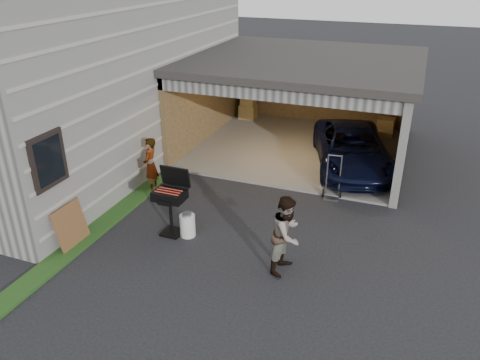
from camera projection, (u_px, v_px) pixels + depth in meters
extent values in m
plane|color=black|center=(186.00, 251.00, 9.82)|extent=(80.00, 80.00, 0.00)
cube|color=#474744|center=(62.00, 62.00, 13.94)|extent=(7.00, 11.00, 5.50)
cube|color=#193814|center=(67.00, 253.00, 9.69)|extent=(0.50, 8.00, 0.06)
cube|color=#605E59|center=(299.00, 148.00, 15.03)|extent=(6.50, 6.00, 0.06)
cube|color=#43321F|center=(321.00, 86.00, 16.93)|extent=(6.50, 0.15, 2.70)
cube|color=#43321F|center=(409.00, 119.00, 13.44)|extent=(0.15, 6.00, 2.70)
cube|color=#43321F|center=(208.00, 98.00, 15.49)|extent=(0.15, 6.00, 2.70)
cube|color=#2D2B28|center=(304.00, 61.00, 13.84)|extent=(6.80, 6.30, 0.20)
cube|color=#474744|center=(274.00, 94.00, 11.50)|extent=(6.50, 0.16, 0.36)
cube|color=beige|center=(288.00, 79.00, 12.48)|extent=(6.00, 2.40, 0.06)
cube|color=#474744|center=(401.00, 156.00, 10.96)|extent=(0.20, 0.18, 2.70)
cube|color=olive|center=(248.00, 112.00, 17.59)|extent=(0.60, 0.50, 0.50)
cube|color=olive|center=(248.00, 99.00, 17.38)|extent=(0.50, 0.45, 0.45)
cube|color=olive|center=(385.00, 127.00, 15.87)|extent=(0.55, 0.50, 0.60)
cube|color=brown|center=(396.00, 99.00, 15.95)|extent=(0.24, 0.43, 2.20)
imported|color=black|center=(352.00, 150.00, 13.36)|extent=(3.06, 4.56, 1.16)
imported|color=#AAB9D6|center=(151.00, 165.00, 12.03)|extent=(0.44, 0.59, 1.46)
imported|color=#452A1B|center=(287.00, 234.00, 8.91)|extent=(0.73, 0.87, 1.59)
cube|color=black|center=(172.00, 232.00, 10.42)|extent=(0.43, 0.43, 0.05)
cylinder|color=black|center=(171.00, 215.00, 10.23)|extent=(0.07, 0.07, 0.86)
cube|color=black|center=(169.00, 195.00, 10.02)|extent=(0.68, 0.47, 0.21)
cube|color=#59595B|center=(169.00, 192.00, 9.98)|extent=(0.62, 0.41, 0.02)
cube|color=black|center=(175.00, 176.00, 10.13)|extent=(0.68, 0.12, 0.47)
cylinder|color=white|center=(188.00, 225.00, 10.25)|extent=(0.42, 0.42, 0.51)
cube|color=brown|center=(71.00, 226.00, 9.82)|extent=(0.23, 0.84, 0.93)
cube|color=slate|center=(331.00, 198.00, 11.89)|extent=(0.41, 0.29, 0.04)
cylinder|color=black|center=(323.00, 193.00, 12.02)|extent=(0.07, 0.20, 0.20)
cylinder|color=black|center=(340.00, 194.00, 11.93)|extent=(0.07, 0.20, 0.20)
cylinder|color=slate|center=(327.00, 175.00, 11.79)|extent=(0.03, 0.03, 1.15)
cylinder|color=slate|center=(340.00, 176.00, 11.72)|extent=(0.03, 0.03, 1.15)
cylinder|color=slate|center=(335.00, 156.00, 11.52)|extent=(0.33, 0.08, 0.03)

